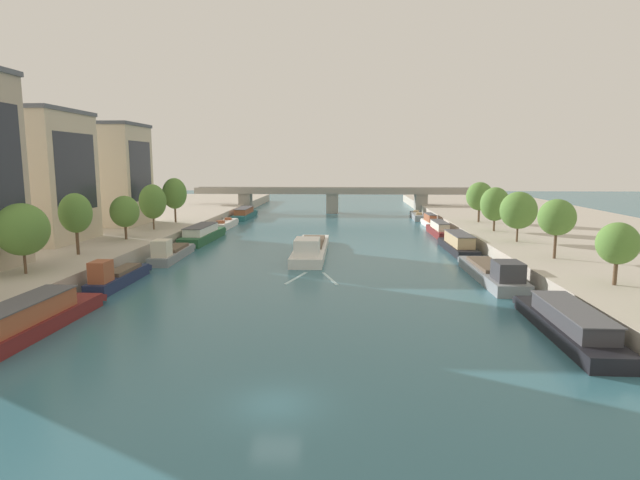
{
  "coord_description": "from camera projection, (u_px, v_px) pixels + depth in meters",
  "views": [
    {
      "loc": [
        3.57,
        -24.8,
        12.24
      ],
      "look_at": [
        0.0,
        43.6,
        1.94
      ],
      "focal_mm": 29.17,
      "sensor_mm": 36.0,
      "label": 1
    }
  ],
  "objects": [
    {
      "name": "moored_boat_right_near",
      "position": [
        430.0,
        221.0,
        99.48
      ],
      "size": [
        2.04,
        10.12,
        2.5
      ],
      "color": "silver",
      "rests_on": "ground"
    },
    {
      "name": "tree_left_midway",
      "position": [
        125.0,
        212.0,
        68.44
      ],
      "size": [
        3.76,
        3.76,
        5.77
      ],
      "color": "brown",
      "rests_on": "quay_left"
    },
    {
      "name": "quay_right",
      "position": [
        582.0,
        237.0,
        78.63
      ],
      "size": [
        36.0,
        170.0,
        2.09
      ],
      "primitive_type": "cube",
      "color": "#B7AD9E",
      "rests_on": "ground"
    },
    {
      "name": "barge_midriver",
      "position": [
        311.0,
        248.0,
        68.63
      ],
      "size": [
        4.02,
        21.54,
        3.14
      ],
      "color": "silver",
      "rests_on": "ground"
    },
    {
      "name": "moored_boat_left_gap_after",
      "position": [
        245.0,
        213.0,
        114.81
      ],
      "size": [
        3.09,
        16.28,
        2.33
      ],
      "color": "#23666B",
      "rests_on": "ground"
    },
    {
      "name": "ground_plane",
      "position": [
        275.0,
        404.0,
        26.49
      ],
      "size": [
        400.0,
        400.0,
        0.0
      ],
      "primitive_type": "plane",
      "color": "#336675"
    },
    {
      "name": "moored_boat_right_upstream",
      "position": [
        458.0,
        244.0,
        71.33
      ],
      "size": [
        3.19,
        13.96,
        2.67
      ],
      "color": "black",
      "rests_on": "ground"
    },
    {
      "name": "wake_behind_barge",
      "position": [
        313.0,
        278.0,
        55.14
      ],
      "size": [
        5.6,
        5.87,
        0.03
      ],
      "color": "#A5D1DB",
      "rests_on": "ground"
    },
    {
      "name": "moored_boat_left_upstream",
      "position": [
        29.0,
        319.0,
        37.14
      ],
      "size": [
        3.53,
        16.08,
        2.61
      ],
      "color": "maroon",
      "rests_on": "ground"
    },
    {
      "name": "moored_boat_right_end",
      "position": [
        417.0,
        216.0,
        113.37
      ],
      "size": [
        2.51,
        12.82,
        2.31
      ],
      "color": "gray",
      "rests_on": "ground"
    },
    {
      "name": "moored_boat_left_downstream",
      "position": [
        203.0,
        234.0,
        81.06
      ],
      "size": [
        3.67,
        16.02,
        2.58
      ],
      "color": "#235633",
      "rests_on": "ground"
    },
    {
      "name": "tree_right_nearest",
      "position": [
        618.0,
        243.0,
        42.81
      ],
      "size": [
        3.36,
        3.36,
        5.26
      ],
      "color": "brown",
      "rests_on": "quay_right"
    },
    {
      "name": "moored_boat_left_lone",
      "position": [
        225.0,
        224.0,
        97.59
      ],
      "size": [
        2.56,
        12.45,
        2.35
      ],
      "color": "silver",
      "rests_on": "ground"
    },
    {
      "name": "moored_boat_right_midway",
      "position": [
        568.0,
        323.0,
        36.72
      ],
      "size": [
        3.28,
        15.26,
        2.31
      ],
      "color": "black",
      "rests_on": "ground"
    },
    {
      "name": "bridge_far",
      "position": [
        332.0,
        197.0,
        125.37
      ],
      "size": [
        66.42,
        4.4,
        6.17
      ],
      "color": "gray",
      "rests_on": "ground"
    },
    {
      "name": "tree_left_past_mid",
      "position": [
        22.0,
        229.0,
        47.12
      ],
      "size": [
        4.67,
        4.67,
        6.48
      ],
      "color": "brown",
      "rests_on": "quay_left"
    },
    {
      "name": "moored_boat_right_second",
      "position": [
        439.0,
        229.0,
        87.15
      ],
      "size": [
        2.37,
        13.15,
        2.47
      ],
      "color": "maroon",
      "rests_on": "ground"
    },
    {
      "name": "tree_right_distant",
      "position": [
        557.0,
        217.0,
        54.61
      ],
      "size": [
        3.84,
        3.84,
        6.32
      ],
      "color": "brown",
      "rests_on": "quay_right"
    },
    {
      "name": "building_left_middle",
      "position": [
        34.0,
        176.0,
        65.95
      ],
      "size": [
        11.62,
        12.53,
        16.71
      ],
      "color": "beige",
      "rests_on": "quay_left"
    },
    {
      "name": "moored_boat_left_end",
      "position": [
        171.0,
        253.0,
        65.75
      ],
      "size": [
        2.94,
        12.92,
        3.05
      ],
      "color": "gray",
      "rests_on": "ground"
    },
    {
      "name": "tree_left_nearest",
      "position": [
        153.0,
        202.0,
        78.42
      ],
      "size": [
        4.01,
        4.01,
        6.84
      ],
      "color": "brown",
      "rests_on": "quay_left"
    },
    {
      "name": "tree_right_end_of_row",
      "position": [
        495.0,
        204.0,
        76.64
      ],
      "size": [
        4.26,
        4.26,
        6.49
      ],
      "color": "brown",
      "rests_on": "quay_right"
    },
    {
      "name": "tree_left_second",
      "position": [
        76.0,
        213.0,
        56.93
      ],
      "size": [
        3.49,
        3.49,
        6.8
      ],
      "color": "brown",
      "rests_on": "quay_left"
    },
    {
      "name": "tree_right_by_lamp",
      "position": [
        480.0,
        196.0,
        88.16
      ],
      "size": [
        4.47,
        4.47,
        6.8
      ],
      "color": "brown",
      "rests_on": "quay_right"
    },
    {
      "name": "building_left_far_end",
      "position": [
        102.0,
        174.0,
        84.36
      ],
      "size": [
        13.35,
        10.91,
        16.31
      ],
      "color": "beige",
      "rests_on": "quay_left"
    },
    {
      "name": "quay_left",
      "position": [
        78.0,
        233.0,
        82.67
      ],
      "size": [
        36.0,
        170.0,
        2.09
      ],
      "primitive_type": "cube",
      "color": "#B7AD9E",
      "rests_on": "ground"
    },
    {
      "name": "tree_right_past_mid",
      "position": [
        518.0,
        210.0,
        66.25
      ],
      "size": [
        4.6,
        4.6,
        6.44
      ],
      "color": "brown",
      "rests_on": "quay_right"
    },
    {
      "name": "moored_boat_right_far",
      "position": [
        493.0,
        272.0,
        53.86
      ],
      "size": [
        3.59,
        16.42,
        2.95
      ],
      "color": "gray",
      "rests_on": "ground"
    },
    {
      "name": "tree_left_far",
      "position": [
        174.0,
        194.0,
        87.54
      ],
      "size": [
        4.04,
        4.04,
        7.5
      ],
      "color": "brown",
      "rests_on": "quay_left"
    },
    {
      "name": "moored_boat_left_second",
      "position": [
        117.0,
        277.0,
        51.74
      ],
      "size": [
        2.17,
        11.74,
        3.14
      ],
      "color": "#1E284C",
      "rests_on": "ground"
    }
  ]
}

